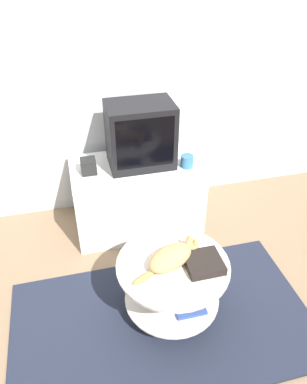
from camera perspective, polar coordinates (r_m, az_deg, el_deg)
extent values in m
plane|color=#7F664C|center=(2.58, 1.46, -19.25)|extent=(12.00, 12.00, 0.00)
cube|color=silver|center=(3.02, -5.79, 19.60)|extent=(8.00, 0.05, 2.60)
cube|color=#1E2333|center=(2.57, 1.46, -19.12)|extent=(1.93, 1.09, 0.02)
cube|color=silver|center=(3.12, -2.63, -0.46)|extent=(1.02, 0.60, 0.57)
cube|color=silver|center=(2.86, -1.44, -2.86)|extent=(0.46, 0.01, 0.16)
cube|color=black|center=(2.88, -2.02, 8.69)|extent=(0.50, 0.35, 0.50)
cube|color=black|center=(2.73, -1.25, 7.39)|extent=(0.43, 0.01, 0.39)
cube|color=black|center=(2.89, -9.88, 3.91)|extent=(0.12, 0.12, 0.12)
cylinder|color=teal|center=(2.94, 5.13, 4.69)|extent=(0.10, 0.10, 0.10)
cylinder|color=#B2B2B7|center=(2.62, 2.71, -17.30)|extent=(0.29, 0.29, 0.01)
cylinder|color=#B7B7BC|center=(2.46, 2.84, -14.48)|extent=(0.04, 0.04, 0.41)
cylinder|color=beige|center=(2.53, 2.79, -15.72)|extent=(0.61, 0.61, 0.01)
cylinder|color=beige|center=(2.31, 3.00, -11.04)|extent=(0.69, 0.69, 0.02)
cube|color=#2D478C|center=(2.47, 5.35, -16.79)|extent=(0.19, 0.18, 0.02)
cube|color=tan|center=(2.55, 0.12, -14.46)|extent=(0.15, 0.14, 0.02)
cube|color=black|center=(2.28, 7.64, -10.67)|extent=(0.22, 0.21, 0.05)
ellipsoid|color=tan|center=(2.26, 2.58, -9.95)|extent=(0.35, 0.29, 0.11)
sphere|color=tan|center=(2.36, 5.81, -8.07)|extent=(0.09, 0.09, 0.09)
cone|color=#D18447|center=(2.33, 5.44, -6.81)|extent=(0.04, 0.04, 0.04)
cone|color=#D18447|center=(2.31, 6.34, -7.45)|extent=(0.04, 0.04, 0.04)
ellipsoid|color=#D18447|center=(2.19, -1.48, -12.96)|extent=(0.15, 0.10, 0.04)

